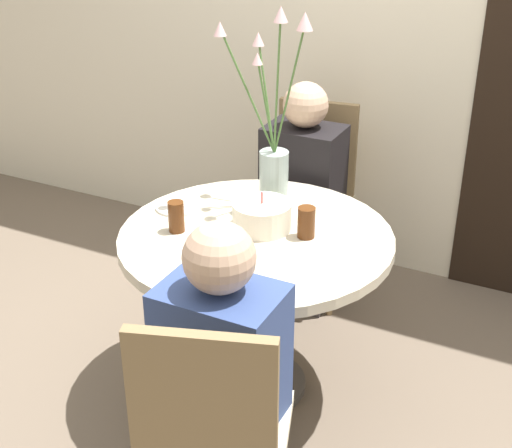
# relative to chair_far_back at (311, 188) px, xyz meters

# --- Properties ---
(ground_plane) EXTENTS (16.00, 16.00, 0.00)m
(ground_plane) POSITION_rel_chair_far_back_xyz_m (0.13, -0.84, -0.53)
(ground_plane) COLOR #6B5B4C
(wall_back) EXTENTS (8.00, 0.05, 2.60)m
(wall_back) POSITION_rel_chair_far_back_xyz_m (0.13, 0.40, 0.77)
(wall_back) COLOR beige
(wall_back) RESTS_ON ground_plane
(dining_table) EXTENTS (1.02, 1.02, 0.70)m
(dining_table) POSITION_rel_chair_far_back_xyz_m (0.13, -0.84, 0.03)
(dining_table) COLOR beige
(dining_table) RESTS_ON ground_plane
(chair_far_back) EXTENTS (0.46, 0.46, 0.93)m
(chair_far_back) POSITION_rel_chair_far_back_xyz_m (0.00, 0.00, 0.00)
(chair_far_back) COLOR beige
(chair_far_back) RESTS_ON ground_plane
(chair_near_front) EXTENTS (0.51, 0.51, 0.93)m
(chair_near_front) POSITION_rel_chair_far_back_xyz_m (0.40, -1.65, 0.00)
(chair_near_front) COLOR beige
(chair_near_front) RESTS_ON ground_plane
(birthday_cake) EXTENTS (0.22, 0.22, 0.15)m
(birthday_cake) POSITION_rel_chair_far_back_xyz_m (0.13, -0.79, 0.23)
(birthday_cake) COLOR white
(birthday_cake) RESTS_ON dining_table
(flower_vase) EXTENTS (0.33, 0.22, 0.78)m
(flower_vase) POSITION_rel_chair_far_back_xyz_m (0.07, -0.58, 0.40)
(flower_vase) COLOR #9EB2AD
(flower_vase) RESTS_ON dining_table
(side_plate) EXTENTS (0.17, 0.17, 0.01)m
(side_plate) POSITION_rel_chair_far_back_xyz_m (-0.25, -0.79, 0.18)
(side_plate) COLOR silver
(side_plate) RESTS_ON dining_table
(drink_glass_0) EXTENTS (0.06, 0.06, 0.12)m
(drink_glass_0) POSITION_rel_chair_far_back_xyz_m (-0.14, -0.95, 0.23)
(drink_glass_0) COLOR #51280F
(drink_glass_0) RESTS_ON dining_table
(drink_glass_1) EXTENTS (0.06, 0.06, 0.12)m
(drink_glass_1) POSITION_rel_chair_far_back_xyz_m (0.30, -0.78, 0.23)
(drink_glass_1) COLOR #51280F
(drink_glass_1) RESTS_ON dining_table
(drink_glass_2) EXTENTS (0.08, 0.08, 0.11)m
(drink_glass_2) POSITION_rel_chair_far_back_xyz_m (0.15, -1.07, 0.23)
(drink_glass_2) COLOR maroon
(drink_glass_2) RESTS_ON dining_table
(person_guest) EXTENTS (0.34, 0.24, 1.09)m
(person_guest) POSITION_rel_chair_far_back_xyz_m (0.02, -0.16, -0.02)
(person_guest) COLOR #383333
(person_guest) RESTS_ON ground_plane
(person_boy) EXTENTS (0.34, 0.24, 1.09)m
(person_boy) POSITION_rel_chair_far_back_xyz_m (0.35, -1.50, -0.02)
(person_boy) COLOR #383333
(person_boy) RESTS_ON ground_plane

